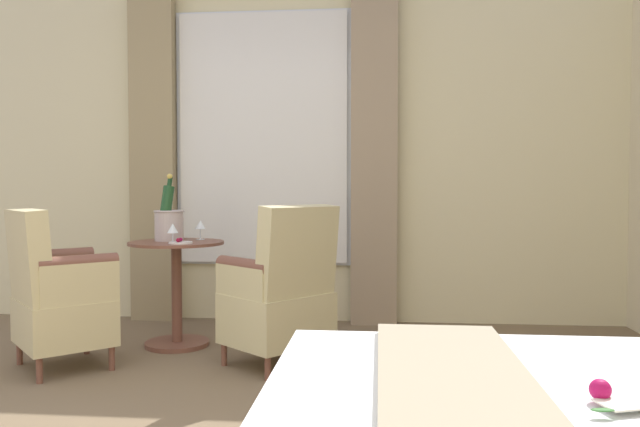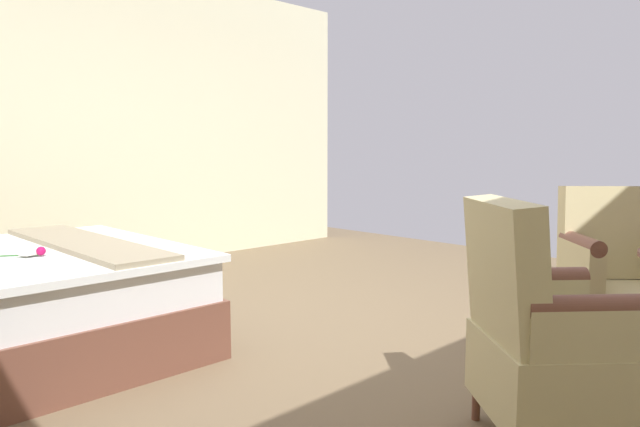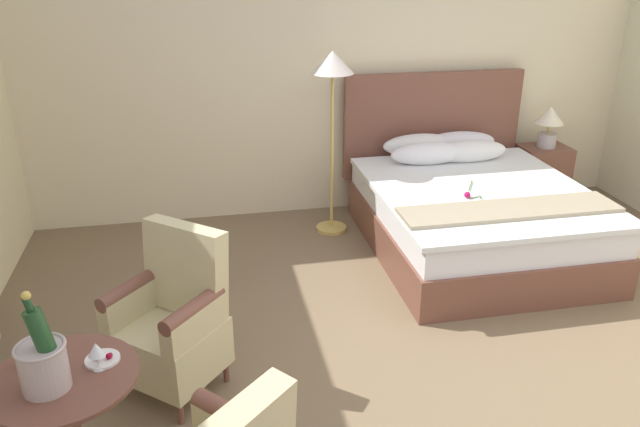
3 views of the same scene
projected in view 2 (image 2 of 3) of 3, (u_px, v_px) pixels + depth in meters
ground_plane at (322, 335)px, 3.60m from camera, size 7.26×7.26×0.00m
wall_far_side at (111, 119)px, 5.54m from camera, size 0.12×5.81×2.93m
armchair_by_window at (540, 340)px, 2.19m from camera, size 0.75×0.75×0.98m
armchair_facing_bed at (615, 278)px, 3.23m from camera, size 0.74×0.73×0.95m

